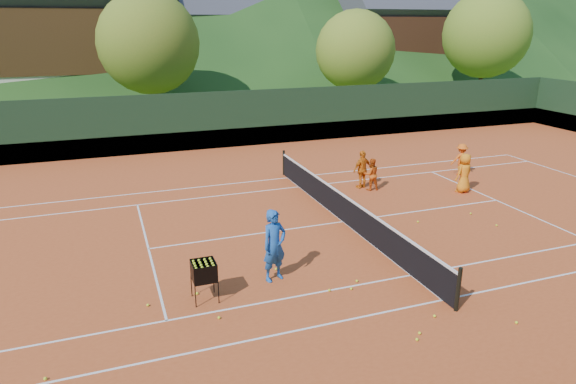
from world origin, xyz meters
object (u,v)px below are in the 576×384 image
object	(u,v)px
tennis_net	(344,208)
coach	(274,245)
student_a	(371,174)
ball_hopper	(204,272)
chalet_left	(54,33)
student_b	(362,169)
chalet_mid	(244,39)
student_c	(464,173)
student_d	(461,159)
chalet_right	(397,35)

from	to	relation	value
tennis_net	coach	bearing A→B (deg)	-138.56
student_a	ball_hopper	size ratio (longest dim) A/B	1.29
student_a	chalet_left	size ratio (longest dim) A/B	0.09
coach	student_b	xyz separation A→B (m)	(5.83, 6.22, -0.19)
student_b	chalet_mid	distance (m)	31.35
chalet_mid	student_c	bearing A→B (deg)	-90.29
student_d	chalet_mid	size ratio (longest dim) A/B	0.11
student_a	chalet_right	bearing A→B (deg)	-117.06
chalet_left	student_d	bearing A→B (deg)	-56.99
chalet_mid	student_b	bearing A→B (deg)	-96.75
coach	chalet_left	size ratio (longest dim) A/B	0.14
coach	tennis_net	bearing A→B (deg)	22.55
ball_hopper	tennis_net	bearing A→B (deg)	32.91
student_a	student_d	bearing A→B (deg)	-167.63
student_d	chalet_right	xyz separation A→B (m)	(12.69, 26.65, 4.54)
student_b	chalet_right	world-z (taller)	chalet_right
coach	ball_hopper	bearing A→B (deg)	173.43
ball_hopper	chalet_right	world-z (taller)	chalet_right
student_b	chalet_mid	size ratio (longest dim) A/B	0.12
student_a	student_d	size ratio (longest dim) A/B	0.93
student_d	chalet_left	distance (m)	32.16
student_b	student_c	world-z (taller)	student_c
student_b	chalet_right	xyz separation A→B (m)	(17.65, 26.85, 4.46)
student_c	tennis_net	bearing A→B (deg)	-1.33
student_a	student_b	xyz separation A→B (m)	(-0.21, 0.36, 0.13)
coach	student_d	size ratio (longest dim) A/B	1.38
student_b	chalet_mid	xyz separation A→B (m)	(3.65, 30.85, 4.20)
ball_hopper	chalet_left	bearing A→B (deg)	97.83
coach	chalet_left	bearing A→B (deg)	82.26
student_c	chalet_right	distance (m)	32.33
student_d	chalet_left	size ratio (longest dim) A/B	0.10
tennis_net	student_b	bearing A→B (deg)	53.26
student_c	chalet_left	world-z (taller)	chalet_left
tennis_net	chalet_mid	xyz separation A→B (m)	(6.00, 34.00, 4.47)
ball_hopper	chalet_mid	bearing A→B (deg)	73.10
coach	student_c	xyz separation A→B (m)	(9.32, 4.35, -0.18)
coach	chalet_right	world-z (taller)	chalet_right
student_a	tennis_net	bearing A→B (deg)	53.00
student_c	chalet_left	size ratio (longest dim) A/B	0.11
coach	student_c	distance (m)	10.28
student_c	chalet_left	bearing A→B (deg)	-74.82
student_a	chalet_left	bearing A→B (deg)	-59.63
student_a	tennis_net	world-z (taller)	student_a
student_c	ball_hopper	distance (m)	12.20
chalet_right	chalet_mid	bearing A→B (deg)	164.05
student_b	chalet_right	size ratio (longest dim) A/B	0.13
coach	student_d	world-z (taller)	coach
chalet_right	tennis_net	bearing A→B (deg)	-123.69
chalet_left	chalet_mid	world-z (taller)	chalet_left
student_a	chalet_left	distance (m)	30.39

